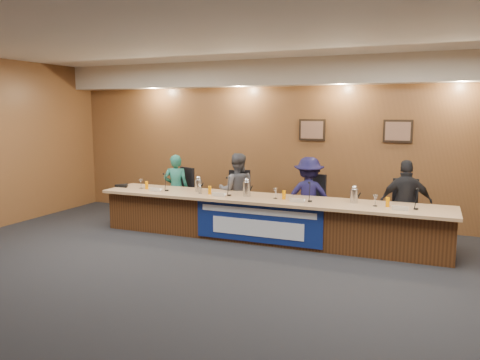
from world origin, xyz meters
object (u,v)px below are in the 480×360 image
(panelist_b, at_px, (237,191))
(office_chair_c, at_px, (310,208))
(carafe_mid, at_px, (247,189))
(speakerphone, at_px, (123,186))
(office_chair_d, at_px, (405,216))
(carafe_left, at_px, (199,186))
(panelist_c, at_px, (309,196))
(office_chair_b, at_px, (239,202))
(panelist_d, at_px, (406,203))
(banner, at_px, (257,223))
(panelist_a, at_px, (176,188))
(dais_body, at_px, (266,220))
(office_chair_a, at_px, (179,197))
(carafe_right, at_px, (354,196))

(panelist_b, bearing_deg, office_chair_c, 163.94)
(carafe_mid, distance_m, speakerphone, 2.61)
(panelist_b, height_order, office_chair_d, panelist_b)
(carafe_left, height_order, carafe_mid, carafe_mid)
(panelist_c, height_order, office_chair_b, panelist_c)
(panelist_d, distance_m, office_chair_d, 0.25)
(office_chair_b, bearing_deg, panelist_c, -23.34)
(banner, height_order, panelist_d, panelist_d)
(panelist_b, bearing_deg, carafe_left, 24.74)
(panelist_d, xyz_separation_m, office_chair_b, (-3.03, 0.10, -0.23))
(panelist_a, height_order, office_chair_b, panelist_a)
(panelist_b, bearing_deg, panelist_c, 159.82)
(dais_body, distance_m, office_chair_d, 2.35)
(office_chair_a, bearing_deg, office_chair_c, 24.89)
(office_chair_c, xyz_separation_m, carafe_right, (0.88, -0.61, 0.38))
(panelist_b, height_order, carafe_right, panelist_b)
(office_chair_d, bearing_deg, office_chair_b, 171.63)
(panelist_b, relative_size, office_chair_a, 2.99)
(dais_body, xyz_separation_m, panelist_c, (0.61, 0.57, 0.36))
(panelist_b, relative_size, panelist_c, 1.02)
(office_chair_a, xyz_separation_m, carafe_mid, (1.78, -0.72, 0.40))
(panelist_b, distance_m, speakerphone, 2.24)
(panelist_d, bearing_deg, panelist_b, -10.77)
(office_chair_d, bearing_deg, carafe_left, -178.27)
(panelist_a, xyz_separation_m, carafe_left, (0.79, -0.54, 0.18))
(office_chair_d, bearing_deg, panelist_b, 173.52)
(office_chair_d, xyz_separation_m, carafe_mid, (-2.58, -0.72, 0.40))
(office_chair_c, relative_size, carafe_mid, 1.92)
(panelist_a, relative_size, office_chair_d, 2.84)
(dais_body, distance_m, panelist_d, 2.35)
(panelist_a, height_order, panelist_c, panelist_c)
(banner, height_order, office_chair_b, banner)
(banner, bearing_deg, carafe_left, 161.30)
(panelist_d, xyz_separation_m, office_chair_d, (0.00, 0.10, -0.23))
(carafe_left, bearing_deg, speakerphone, -177.15)
(banner, relative_size, panelist_c, 1.56)
(banner, height_order, office_chair_d, banner)
(office_chair_d, bearing_deg, panelist_c, 175.12)
(panelist_a, distance_m, speakerphone, 1.03)
(banner, relative_size, panelist_b, 1.53)
(panelist_b, distance_m, carafe_mid, 0.79)
(office_chair_c, height_order, speakerphone, speakerphone)
(carafe_mid, xyz_separation_m, carafe_right, (1.82, 0.11, -0.01))
(office_chair_b, bearing_deg, panelist_b, -109.22)
(panelist_c, xyz_separation_m, office_chair_d, (1.64, 0.10, -0.23))
(panelist_a, height_order, panelist_d, panelist_d)
(carafe_mid, bearing_deg, panelist_c, 33.64)
(banner, distance_m, panelist_a, 2.34)
(panelist_c, bearing_deg, office_chair_b, -16.05)
(office_chair_a, relative_size, carafe_mid, 1.92)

